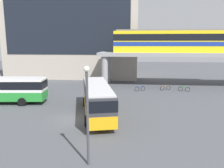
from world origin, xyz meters
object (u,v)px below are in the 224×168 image
Objects in this scene: bicycle_blue at (140,89)px; bicycle_green at (184,89)px; station_building at (76,33)px; train at (178,41)px; bicycle_brown at (165,88)px; bus_secondary at (0,88)px; bus_main at (97,96)px.

bicycle_blue is 0.96× the size of bicycle_green.
station_building is 16.70× the size of bicycle_blue.
train is 12.54× the size of bicycle_green.
train is 8.69m from bicycle_green.
train reaches higher than bicycle_green.
station_building is at bearing 142.66° from bicycle_green.
station_building is at bearing 139.58° from bicycle_brown.
station_building is at bearing 83.08° from bus_secondary.
bicycle_green is (6.85, 0.46, 0.00)m from bicycle_blue.
bicycle_brown is at bearing 13.39° from bicycle_blue.
bus_main is at bearing -132.14° from bicycle_green.
bicycle_green is (0.48, -4.50, -7.42)m from train.
train is 12.87× the size of bicycle_brown.
bus_main is at bearing -14.79° from bus_secondary.
station_building is at bearing 108.26° from bus_main.
station_building reaches higher than bus_secondary.
station_building is 15.99× the size of bicycle_green.
station_building is at bearing 130.73° from bicycle_blue.
train is 13.09× the size of bicycle_blue.
bicycle_blue is (14.28, -16.59, -9.25)m from station_building.
bicycle_brown is (18.34, -15.62, -9.25)m from station_building.
station_building reaches higher than bus_main.
bus_main is 16.04m from bicycle_brown.
station_building is 2.48× the size of bus_secondary.
station_building reaches higher than train.
station_building is at bearing 150.63° from train.
bus_main reaches higher than bicycle_blue.
bicycle_brown is 0.97× the size of bicycle_green.
train is 1.94× the size of bus_secondary.
bicycle_blue is at bearing -49.27° from station_building.
train reaches higher than bicycle_brown.
bus_secondary is 6.74× the size of bicycle_blue.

